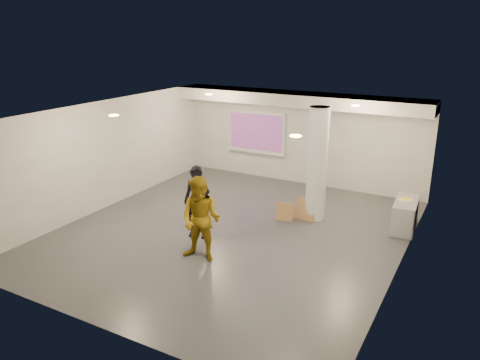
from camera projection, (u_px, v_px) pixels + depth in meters
The scene contains 20 objects.
floor at pixel (232, 232), 11.69m from camera, with size 8.00×9.00×0.01m, color #373A3E.
ceiling at pixel (232, 113), 10.76m from camera, with size 8.00×9.00×0.01m, color white.
wall_back at pixel (301, 138), 14.98m from camera, with size 8.00×0.01×3.00m, color beige.
wall_front at pixel (93, 248), 7.47m from camera, with size 8.00×0.01×3.00m, color beige.
wall_left at pixel (108, 154), 13.05m from camera, with size 0.01×9.00×3.00m, color beige.
wall_right at pixel (405, 203), 9.40m from camera, with size 0.01×9.00×3.00m, color beige.
soffit_band at pixel (296, 99), 14.11m from camera, with size 8.00×1.10×0.36m, color silver.
downlight_nw at pixel (209, 94), 13.86m from camera, with size 0.22×0.22×0.02m, color #FFD080.
downlight_ne at pixel (356, 106), 11.85m from camera, with size 0.22×0.22×0.02m, color #FFD080.
downlight_sw at pixel (114, 115), 10.52m from camera, with size 0.22×0.22×0.02m, color #FFD080.
downlight_se at pixel (296, 136), 8.51m from camera, with size 0.22×0.22×0.02m, color #FFD080.
column at pixel (317, 165), 12.04m from camera, with size 0.52×0.52×3.00m, color silver.
projection_screen at pixel (256, 132), 15.66m from camera, with size 2.10×0.13×1.42m.
credenza at pixel (405, 215), 11.76m from camera, with size 0.54×1.29×0.75m, color gray.
papers_stack at pixel (406, 200), 11.69m from camera, with size 0.27×0.35×0.02m, color white.
postit_pad at pixel (405, 199), 11.72m from camera, with size 0.20×0.27×0.03m, color yellow.
cardboard_back at pixel (305, 209), 12.35m from camera, with size 0.56×0.05×0.61m, color #9E7243.
cardboard_front at pixel (284, 212), 12.31m from camera, with size 0.44×0.04×0.49m, color #9E7243.
woman at pixel (197, 202), 11.16m from camera, with size 0.65×0.43×1.78m, color black.
man at pixel (201, 219), 10.02m from camera, with size 0.92×0.72×1.89m, color #9C7811.
Camera 1 is at (5.32, -9.31, 4.85)m, focal length 35.00 mm.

